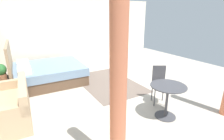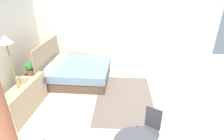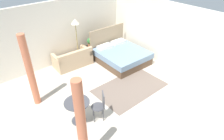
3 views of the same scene
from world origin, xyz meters
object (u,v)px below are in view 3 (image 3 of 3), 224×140
Objects in this scene: bed at (120,55)px; potted_plant at (90,42)px; cafe_chair_near_window at (101,104)px; vase at (95,43)px; nightstand at (93,51)px; balcony_table at (77,108)px; floor_lamp at (75,26)px; couch at (73,60)px.

potted_plant is at bearing 123.96° from bed.
vase is at bearing 55.71° from cafe_chair_near_window.
potted_plant reaches higher than nightstand.
balcony_table is (-2.53, -2.78, 0.21)m from nightstand.
potted_plant is at bearing 49.13° from balcony_table.
cafe_chair_near_window is (-2.10, -3.08, -0.14)m from vase.
floor_lamp is 3.67m from cafe_chair_near_window.
floor_lamp is (-0.77, 0.18, 0.89)m from vase.
floor_lamp is 2.62× the size of balcony_table.
balcony_table is 0.79× the size of cafe_chair_near_window.
potted_plant is 1.63× the size of vase.
bed is at bearing -43.56° from floor_lamp.
nightstand is 0.79× the size of balcony_table.
cafe_chair_near_window reaches higher than nightstand.
potted_plant is 3.66m from cafe_chair_near_window.
nightstand is 0.62× the size of cafe_chair_near_window.
potted_plant reaches higher than couch.
nightstand is 1.45m from floor_lamp.
balcony_table is (-3.17, -1.71, 0.18)m from bed.
floor_lamp reaches higher than nightstand.
cafe_chair_near_window is at bearing -122.58° from nightstand.
nightstand is 2.37× the size of vase.
floor_lamp is (-0.65, 0.16, 1.28)m from nightstand.
nightstand is 0.30× the size of floor_lamp.
balcony_table is at bearing 149.77° from cafe_chair_near_window.
bed reaches higher than nightstand.
nightstand is at bearing 47.69° from balcony_table.
couch is 3.20m from cafe_chair_near_window.
cafe_chair_near_window is (0.55, -0.32, 0.04)m from balcony_table.
couch is 6.61× the size of vase.
nightstand is at bearing 3.31° from couch.
bed is 1.96m from couch.
floor_lamp is at bearing 29.06° from couch.
floor_lamp reaches higher than bed.
couch reaches higher than nightstand.
bed is at bearing -56.04° from potted_plant.
bed is 2.93× the size of balcony_table.
couch is 2.78× the size of nightstand.
balcony_table is (-1.88, -2.94, -1.07)m from floor_lamp.
floor_lamp reaches higher than balcony_table.
bed is 3.71× the size of nightstand.
nightstand is (-0.64, 1.07, -0.03)m from bed.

